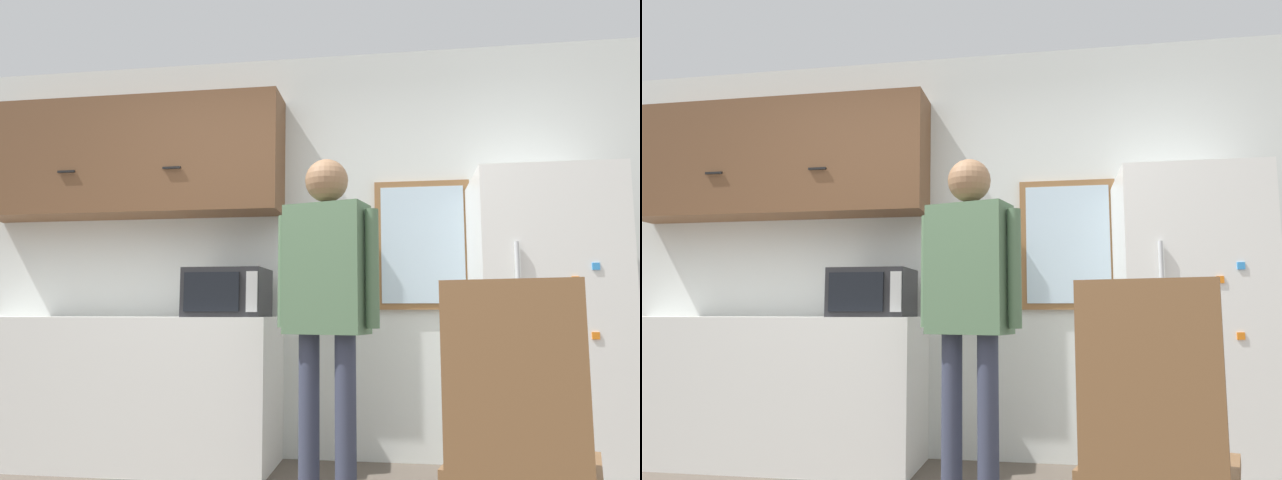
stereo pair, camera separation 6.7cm
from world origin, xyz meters
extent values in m
cube|color=silver|center=(0.00, 2.05, 1.35)|extent=(6.00, 0.06, 2.70)
cube|color=silver|center=(-1.15, 1.73, 0.45)|extent=(2.09, 0.57, 0.91)
cube|color=brown|center=(-1.15, 1.86, 1.98)|extent=(2.09, 0.31, 0.79)
cube|color=black|center=(-1.52, 1.69, 1.86)|extent=(0.12, 0.01, 0.01)
cube|color=black|center=(-0.79, 1.69, 1.86)|extent=(0.12, 0.01, 0.01)
cube|color=#232326|center=(-0.40, 1.71, 1.06)|extent=(0.48, 0.37, 0.30)
cube|color=black|center=(-0.44, 1.52, 1.06)|extent=(0.34, 0.01, 0.23)
cube|color=#B2B2B2|center=(-0.20, 1.52, 1.06)|extent=(0.07, 0.01, 0.24)
cylinder|color=#33384C|center=(0.18, 1.28, 0.41)|extent=(0.11, 0.11, 0.82)
cylinder|color=#33384C|center=(0.37, 1.23, 0.41)|extent=(0.11, 0.11, 0.82)
cube|color=#4C6B4C|center=(0.28, 1.25, 1.16)|extent=(0.47, 0.33, 0.68)
sphere|color=#8C6647|center=(0.28, 1.25, 1.64)|extent=(0.23, 0.23, 0.23)
cylinder|color=#4C6B4C|center=(0.03, 1.32, 1.16)|extent=(0.07, 0.07, 0.61)
cylinder|color=#4C6B4C|center=(0.52, 1.19, 1.16)|extent=(0.07, 0.07, 0.61)
cube|color=white|center=(1.46, 1.66, 0.86)|extent=(0.75, 0.70, 1.72)
cylinder|color=silver|center=(1.25, 1.29, 1.00)|extent=(0.02, 0.02, 0.60)
cube|color=#338CDB|center=(1.64, 1.30, 1.17)|extent=(0.04, 0.01, 0.04)
cube|color=orange|center=(1.54, 1.30, 1.10)|extent=(0.04, 0.01, 0.04)
cube|color=orange|center=(1.62, 1.30, 0.82)|extent=(0.04, 0.01, 0.04)
cube|color=brown|center=(1.05, 0.29, 0.44)|extent=(0.57, 0.57, 0.04)
cube|color=brown|center=(0.99, 0.08, 0.75)|extent=(0.42, 0.16, 0.58)
cube|color=olive|center=(0.81, 2.01, 1.37)|extent=(0.61, 0.04, 0.84)
cube|color=silver|center=(0.81, 1.99, 1.37)|extent=(0.53, 0.01, 0.76)
camera|label=1|loc=(0.66, -1.72, 0.94)|focal=32.00mm
camera|label=2|loc=(0.72, -1.71, 0.94)|focal=32.00mm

